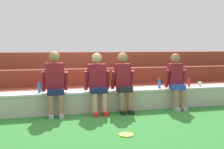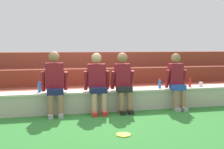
{
  "view_description": "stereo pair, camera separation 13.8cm",
  "coord_description": "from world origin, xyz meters",
  "px_view_note": "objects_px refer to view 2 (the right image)",
  "views": [
    {
      "loc": [
        -1.17,
        -5.77,
        1.44
      ],
      "look_at": [
        0.4,
        0.24,
        0.81
      ],
      "focal_mm": 44.19,
      "sensor_mm": 36.0,
      "label": 1
    },
    {
      "loc": [
        -1.03,
        -5.81,
        1.44
      ],
      "look_at": [
        0.4,
        0.24,
        0.81
      ],
      "focal_mm": 44.19,
      "sensor_mm": 36.0,
      "label": 2
    }
  ],
  "objects_px": {
    "person_far_left": "(55,81)",
    "frisbee": "(124,135)",
    "person_left_of_center": "(97,81)",
    "water_bottle_mid_right": "(190,83)",
    "plastic_cup_left_end": "(201,84)",
    "water_bottle_center_gap": "(160,84)",
    "water_bottle_mid_left": "(39,87)",
    "person_center": "(123,80)",
    "person_right_of_center": "(177,80)"
  },
  "relations": [
    {
      "from": "plastic_cup_left_end",
      "to": "frisbee",
      "type": "distance_m",
      "value": 3.14
    },
    {
      "from": "water_bottle_mid_left",
      "to": "person_far_left",
      "type": "bearing_deg",
      "value": -36.79
    },
    {
      "from": "person_far_left",
      "to": "water_bottle_center_gap",
      "type": "xyz_separation_m",
      "value": [
        2.46,
        0.23,
        -0.15
      ]
    },
    {
      "from": "person_left_of_center",
      "to": "water_bottle_mid_left",
      "type": "xyz_separation_m",
      "value": [
        -1.22,
        0.24,
        -0.13
      ]
    },
    {
      "from": "plastic_cup_left_end",
      "to": "frisbee",
      "type": "relative_size",
      "value": 0.44
    },
    {
      "from": "person_far_left",
      "to": "plastic_cup_left_end",
      "type": "relative_size",
      "value": 12.71
    },
    {
      "from": "person_center",
      "to": "water_bottle_center_gap",
      "type": "height_order",
      "value": "person_center"
    },
    {
      "from": "water_bottle_mid_right",
      "to": "frisbee",
      "type": "height_order",
      "value": "water_bottle_mid_right"
    },
    {
      "from": "person_far_left",
      "to": "frisbee",
      "type": "relative_size",
      "value": 5.6
    },
    {
      "from": "person_far_left",
      "to": "person_center",
      "type": "xyz_separation_m",
      "value": [
        1.48,
        -0.02,
        -0.02
      ]
    },
    {
      "from": "water_bottle_mid_left",
      "to": "water_bottle_mid_right",
      "type": "xyz_separation_m",
      "value": [
        3.57,
        0.01,
        -0.01
      ]
    },
    {
      "from": "water_bottle_mid_right",
      "to": "frisbee",
      "type": "bearing_deg",
      "value": -139.9
    },
    {
      "from": "person_far_left",
      "to": "frisbee",
      "type": "distance_m",
      "value": 2.05
    },
    {
      "from": "water_bottle_mid_right",
      "to": "water_bottle_center_gap",
      "type": "xyz_separation_m",
      "value": [
        -0.8,
        -0.01,
        0.0
      ]
    },
    {
      "from": "person_center",
      "to": "plastic_cup_left_end",
      "type": "height_order",
      "value": "person_center"
    },
    {
      "from": "person_left_of_center",
      "to": "plastic_cup_left_end",
      "type": "xyz_separation_m",
      "value": [
        2.64,
        0.23,
        -0.18
      ]
    },
    {
      "from": "plastic_cup_left_end",
      "to": "person_far_left",
      "type": "bearing_deg",
      "value": -176.46
    },
    {
      "from": "water_bottle_mid_right",
      "to": "water_bottle_center_gap",
      "type": "height_order",
      "value": "water_bottle_center_gap"
    },
    {
      "from": "water_bottle_mid_left",
      "to": "person_center",
      "type": "bearing_deg",
      "value": -8.12
    },
    {
      "from": "person_center",
      "to": "person_right_of_center",
      "type": "bearing_deg",
      "value": -1.4
    },
    {
      "from": "person_left_of_center",
      "to": "frisbee",
      "type": "xyz_separation_m",
      "value": [
        0.14,
        -1.61,
        -0.69
      ]
    },
    {
      "from": "person_left_of_center",
      "to": "person_center",
      "type": "relative_size",
      "value": 1.0
    },
    {
      "from": "person_center",
      "to": "water_bottle_mid_right",
      "type": "relative_size",
      "value": 6.38
    },
    {
      "from": "water_bottle_mid_right",
      "to": "water_bottle_center_gap",
      "type": "distance_m",
      "value": 0.8
    },
    {
      "from": "person_right_of_center",
      "to": "water_bottle_center_gap",
      "type": "height_order",
      "value": "person_right_of_center"
    },
    {
      "from": "person_left_of_center",
      "to": "person_right_of_center",
      "type": "xyz_separation_m",
      "value": [
        1.85,
        -0.04,
        -0.02
      ]
    },
    {
      "from": "person_far_left",
      "to": "frisbee",
      "type": "xyz_separation_m",
      "value": [
        1.04,
        -1.62,
        -0.71
      ]
    },
    {
      "from": "person_right_of_center",
      "to": "water_bottle_mid_left",
      "type": "relative_size",
      "value": 5.75
    },
    {
      "from": "frisbee",
      "to": "person_left_of_center",
      "type": "bearing_deg",
      "value": 94.95
    },
    {
      "from": "person_left_of_center",
      "to": "water_bottle_center_gap",
      "type": "xyz_separation_m",
      "value": [
        1.55,
        0.24,
        -0.13
      ]
    },
    {
      "from": "person_far_left",
      "to": "water_bottle_mid_right",
      "type": "distance_m",
      "value": 3.27
    },
    {
      "from": "person_left_of_center",
      "to": "water_bottle_mid_left",
      "type": "distance_m",
      "value": 1.25
    },
    {
      "from": "person_center",
      "to": "person_left_of_center",
      "type": "bearing_deg",
      "value": 178.82
    },
    {
      "from": "person_left_of_center",
      "to": "frisbee",
      "type": "bearing_deg",
      "value": -85.05
    },
    {
      "from": "person_right_of_center",
      "to": "plastic_cup_left_end",
      "type": "bearing_deg",
      "value": 18.94
    },
    {
      "from": "plastic_cup_left_end",
      "to": "person_center",
      "type": "bearing_deg",
      "value": -173.39
    },
    {
      "from": "water_bottle_mid_right",
      "to": "plastic_cup_left_end",
      "type": "relative_size",
      "value": 1.94
    },
    {
      "from": "person_right_of_center",
      "to": "water_bottle_center_gap",
      "type": "distance_m",
      "value": 0.43
    },
    {
      "from": "person_far_left",
      "to": "person_left_of_center",
      "type": "relative_size",
      "value": 1.03
    },
    {
      "from": "person_far_left",
      "to": "water_bottle_center_gap",
      "type": "distance_m",
      "value": 2.47
    },
    {
      "from": "person_left_of_center",
      "to": "water_bottle_mid_right",
      "type": "relative_size",
      "value": 6.36
    },
    {
      "from": "person_right_of_center",
      "to": "frisbee",
      "type": "height_order",
      "value": "person_right_of_center"
    },
    {
      "from": "person_center",
      "to": "water_bottle_mid_right",
      "type": "distance_m",
      "value": 1.8
    },
    {
      "from": "person_far_left",
      "to": "person_right_of_center",
      "type": "distance_m",
      "value": 2.75
    },
    {
      "from": "water_bottle_mid_left",
      "to": "plastic_cup_left_end",
      "type": "height_order",
      "value": "water_bottle_mid_left"
    },
    {
      "from": "frisbee",
      "to": "person_center",
      "type": "bearing_deg",
      "value": 74.61
    },
    {
      "from": "person_far_left",
      "to": "water_bottle_center_gap",
      "type": "height_order",
      "value": "person_far_left"
    },
    {
      "from": "person_far_left",
      "to": "person_left_of_center",
      "type": "height_order",
      "value": "person_far_left"
    },
    {
      "from": "person_far_left",
      "to": "person_center",
      "type": "relative_size",
      "value": 1.02
    },
    {
      "from": "person_center",
      "to": "water_bottle_mid_left",
      "type": "relative_size",
      "value": 5.86
    }
  ]
}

